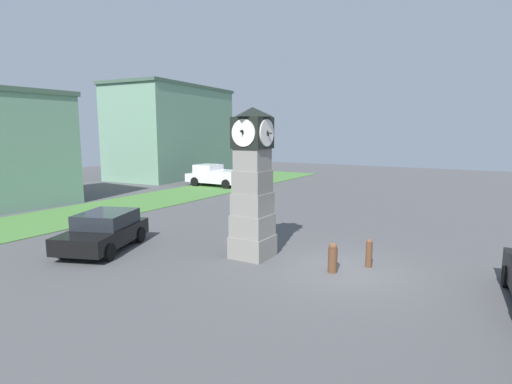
% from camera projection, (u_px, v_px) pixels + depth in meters
% --- Properties ---
extents(ground_plane, '(86.69, 86.69, 0.00)m').
position_uv_depth(ground_plane, '(343.00, 270.00, 13.40)').
color(ground_plane, '#4C4C4F').
extents(clock_tower, '(1.60, 1.55, 5.49)m').
position_uv_depth(clock_tower, '(252.00, 188.00, 14.53)').
color(clock_tower, gray).
rests_on(clock_tower, ground_plane).
extents(bollard_near_tower, '(0.22, 0.22, 0.98)m').
position_uv_depth(bollard_near_tower, '(369.00, 253.00, 13.70)').
color(bollard_near_tower, brown).
rests_on(bollard_near_tower, ground_plane).
extents(bollard_mid_row, '(0.31, 0.31, 1.00)m').
position_uv_depth(bollard_mid_row, '(333.00, 257.00, 13.17)').
color(bollard_mid_row, brown).
rests_on(bollard_mid_row, ground_plane).
extents(car_far_lot, '(4.49, 3.34, 1.46)m').
position_uv_depth(car_far_lot, '(104.00, 231.00, 15.80)').
color(car_far_lot, black).
rests_on(car_far_lot, ground_plane).
extents(pickup_truck, '(2.28, 5.46, 1.85)m').
position_uv_depth(pickup_truck, '(217.00, 176.00, 34.31)').
color(pickup_truck, silver).
rests_on(pickup_truck, ground_plane).
extents(storefront_low_left, '(13.96, 8.22, 9.28)m').
position_uv_depth(storefront_low_left, '(172.00, 132.00, 41.61)').
color(storefront_low_left, gray).
rests_on(storefront_low_left, ground_plane).
extents(grass_verge_far, '(52.01, 5.43, 0.04)m').
position_uv_depth(grass_verge_far, '(108.00, 209.00, 24.24)').
color(grass_verge_far, '#477A38').
rests_on(grass_verge_far, ground_plane).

